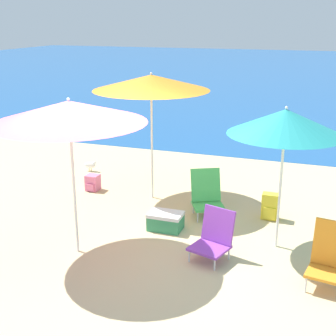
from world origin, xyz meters
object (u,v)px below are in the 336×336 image
backpack_yellow (270,207)px  beach_umbrella_teal (285,122)px  beach_chair_orange (330,257)px  backpack_pink (93,183)px  beach_chair_purple (214,236)px  beach_chair_green (207,195)px  beach_umbrella_pink (69,112)px  cooler_box (166,221)px  seagull (90,165)px  beach_umbrella_orange (151,83)px

backpack_yellow → beach_umbrella_teal: bearing=-77.3°
beach_chair_orange → backpack_pink: beach_chair_orange is taller
beach_chair_purple → backpack_yellow: beach_chair_purple is taller
beach_chair_green → backpack_pink: bearing=143.4°
beach_umbrella_pink → beach_chair_purple: 2.55m
beach_chair_orange → beach_chair_purple: bearing=-178.8°
cooler_box → seagull: bearing=138.5°
beach_umbrella_teal → beach_chair_green: (-1.25, 0.79, -1.48)m
beach_umbrella_teal → seagull: 5.05m
beach_umbrella_pink → backpack_pink: size_ratio=7.23×
beach_chair_orange → beach_chair_green: bearing=150.0°
beach_umbrella_teal → cooler_box: (-1.70, 0.01, -1.70)m
beach_chair_purple → cooler_box: beach_chair_purple is taller
beach_chair_orange → cooler_box: 2.58m
cooler_box → seagull: 3.35m
seagull → beach_chair_orange: bearing=-31.9°
cooler_box → beach_chair_orange: bearing=-19.5°
beach_umbrella_pink → beach_umbrella_teal: bearing=22.3°
backpack_pink → backpack_yellow: size_ratio=0.69×
beach_chair_green → cooler_box: (-0.45, -0.78, -0.21)m
backpack_pink → beach_chair_orange: bearing=-25.3°
beach_umbrella_teal → cooler_box: bearing=179.7°
beach_umbrella_orange → beach_chair_green: size_ratio=3.00×
beach_chair_purple → seagull: (-3.43, 2.85, -0.18)m
backpack_pink → cooler_box: 2.25m
beach_umbrella_teal → beach_chair_orange: beach_umbrella_teal is taller
beach_umbrella_pink → beach_chair_purple: (1.86, 0.45, -1.68)m
backpack_yellow → cooler_box: size_ratio=0.83×
beach_umbrella_pink → beach_chair_orange: (3.36, 0.23, -1.61)m
beach_umbrella_pink → beach_chair_orange: beach_umbrella_pink is taller
beach_umbrella_teal → seagull: (-4.21, 2.22, -1.70)m
beach_umbrella_teal → backpack_pink: 4.16m
beach_chair_green → beach_chair_purple: bearing=-98.3°
beach_chair_green → backpack_yellow: (1.04, 0.16, -0.14)m
beach_chair_orange → seagull: bearing=157.8°
beach_chair_purple → seagull: bearing=157.4°
beach_umbrella_pink → seagull: size_ratio=8.13×
beach_umbrella_teal → backpack_yellow: beach_umbrella_teal is taller
beach_umbrella_teal → beach_chair_purple: size_ratio=2.97×
beach_umbrella_orange → beach_chair_green: (1.14, -0.42, -1.75)m
beach_umbrella_pink → beach_chair_purple: beach_umbrella_pink is taller
beach_umbrella_orange → beach_chair_green: beach_umbrella_orange is taller
beach_umbrella_orange → beach_chair_orange: beach_umbrella_orange is taller
beach_umbrella_teal → backpack_yellow: 1.89m
beach_umbrella_orange → beach_chair_purple: (1.61, -1.84, -1.79)m
backpack_yellow → beach_chair_green: bearing=-171.3°
cooler_box → beach_umbrella_pink: bearing=-130.7°
beach_umbrella_orange → beach_umbrella_pink: size_ratio=1.04×
beach_umbrella_orange → backpack_pink: size_ratio=7.53×
beach_umbrella_orange → beach_umbrella_pink: beach_umbrella_orange is taller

